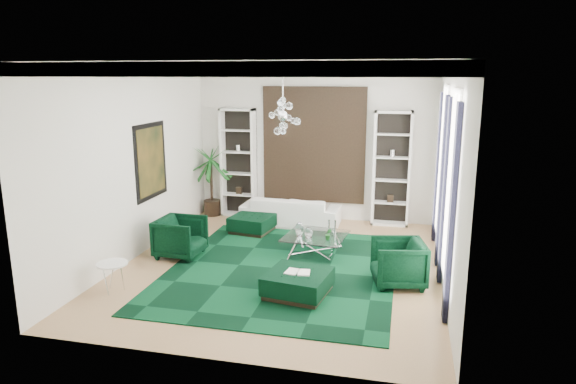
% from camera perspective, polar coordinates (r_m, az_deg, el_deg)
% --- Properties ---
extents(floor, '(6.00, 7.00, 0.02)m').
position_cam_1_polar(floor, '(10.12, -0.75, -8.18)').
color(floor, tan).
rests_on(floor, ground).
extents(ceiling, '(6.00, 7.00, 0.02)m').
position_cam_1_polar(ceiling, '(9.44, -0.82, 13.99)').
color(ceiling, white).
rests_on(ceiling, ground).
extents(wall_back, '(6.00, 0.02, 3.80)m').
position_cam_1_polar(wall_back, '(12.99, 2.92, 5.25)').
color(wall_back, silver).
rests_on(wall_back, ground).
extents(wall_front, '(6.00, 0.02, 3.80)m').
position_cam_1_polar(wall_front, '(6.34, -8.39, -3.15)').
color(wall_front, silver).
rests_on(wall_front, ground).
extents(wall_left, '(0.02, 7.00, 3.80)m').
position_cam_1_polar(wall_left, '(10.72, -16.64, 3.07)').
color(wall_left, silver).
rests_on(wall_left, ground).
extents(wall_right, '(0.02, 7.00, 3.80)m').
position_cam_1_polar(wall_right, '(9.36, 17.41, 1.64)').
color(wall_right, silver).
rests_on(wall_right, ground).
extents(crown_molding, '(6.00, 7.00, 0.18)m').
position_cam_1_polar(crown_molding, '(9.44, -0.82, 13.32)').
color(crown_molding, white).
rests_on(crown_molding, ceiling).
extents(ceiling_medallion, '(0.90, 0.90, 0.05)m').
position_cam_1_polar(ceiling_medallion, '(9.73, -0.39, 13.72)').
color(ceiling_medallion, white).
rests_on(ceiling_medallion, ceiling).
extents(tapestry, '(2.50, 0.06, 2.80)m').
position_cam_1_polar(tapestry, '(12.95, 2.88, 5.23)').
color(tapestry, black).
rests_on(tapestry, wall_back).
extents(shelving_left, '(0.90, 0.38, 2.80)m').
position_cam_1_polar(shelving_left, '(13.36, -5.53, 3.25)').
color(shelving_left, white).
rests_on(shelving_left, floor).
extents(shelving_right, '(0.90, 0.38, 2.80)m').
position_cam_1_polar(shelving_right, '(12.68, 11.45, 2.53)').
color(shelving_right, white).
rests_on(shelving_right, floor).
extents(painting, '(0.04, 1.30, 1.60)m').
position_cam_1_polar(painting, '(11.22, -14.95, 3.34)').
color(painting, black).
rests_on(painting, wall_left).
extents(window_near, '(0.03, 1.10, 2.90)m').
position_cam_1_polar(window_near, '(8.48, 17.70, 0.49)').
color(window_near, white).
rests_on(window_near, wall_right).
extents(curtain_near_a, '(0.07, 0.30, 3.25)m').
position_cam_1_polar(curtain_near_a, '(7.78, 17.74, -2.51)').
color(curtain_near_a, black).
rests_on(curtain_near_a, floor).
extents(curtain_near_b, '(0.07, 0.30, 3.25)m').
position_cam_1_polar(curtain_near_b, '(9.29, 17.02, 0.01)').
color(curtain_near_b, black).
rests_on(curtain_near_b, floor).
extents(window_far, '(0.03, 1.10, 2.90)m').
position_cam_1_polar(window_far, '(10.83, 16.76, 3.16)').
color(window_far, white).
rests_on(window_far, wall_right).
extents(curtain_far_a, '(0.07, 0.30, 3.25)m').
position_cam_1_polar(curtain_far_a, '(10.11, 16.73, 1.05)').
color(curtain_far_a, black).
rests_on(curtain_far_a, floor).
extents(curtain_far_b, '(0.07, 0.30, 3.25)m').
position_cam_1_polar(curtain_far_b, '(11.64, 16.29, 2.60)').
color(curtain_far_b, black).
rests_on(curtain_far_b, floor).
extents(rug, '(4.20, 5.00, 0.02)m').
position_cam_1_polar(rug, '(9.90, -0.64, -8.56)').
color(rug, black).
rests_on(rug, floor).
extents(sofa, '(2.42, 0.99, 0.70)m').
position_cam_1_polar(sofa, '(12.66, 0.31, -2.10)').
color(sofa, white).
rests_on(sofa, floor).
extents(armchair_left, '(0.93, 0.91, 0.81)m').
position_cam_1_polar(armchair_left, '(10.70, -11.86, -4.92)').
color(armchair_left, black).
rests_on(armchair_left, floor).
extents(armchair_right, '(1.06, 1.04, 0.81)m').
position_cam_1_polar(armchair_right, '(9.30, 12.15, -7.70)').
color(armchair_right, black).
rests_on(armchair_right, floor).
extents(coffee_table, '(1.32, 1.32, 0.41)m').
position_cam_1_polar(coffee_table, '(10.65, 3.08, -5.87)').
color(coffee_table, white).
rests_on(coffee_table, floor).
extents(ottoman_side, '(1.03, 1.03, 0.40)m').
position_cam_1_polar(ottoman_side, '(12.12, -4.00, -3.56)').
color(ottoman_side, black).
rests_on(ottoman_side, floor).
extents(ottoman_front, '(1.14, 1.14, 0.40)m').
position_cam_1_polar(ottoman_front, '(8.77, 1.11, -10.15)').
color(ottoman_front, black).
rests_on(ottoman_front, floor).
extents(book, '(0.42, 0.28, 0.03)m').
position_cam_1_polar(book, '(8.69, 1.12, -8.85)').
color(book, white).
rests_on(book, ottoman_front).
extents(side_table, '(0.60, 0.60, 0.50)m').
position_cam_1_polar(side_table, '(9.37, -18.85, -8.99)').
color(side_table, white).
rests_on(side_table, floor).
extents(palm, '(1.50, 1.50, 2.40)m').
position_cam_1_polar(palm, '(13.48, -8.55, 2.39)').
color(palm, '#19591E').
rests_on(palm, floor).
extents(chandelier, '(1.00, 1.00, 0.72)m').
position_cam_1_polar(chandelier, '(10.02, -0.57, 8.44)').
color(chandelier, white).
rests_on(chandelier, ceiling).
extents(table_plant, '(0.15, 0.13, 0.24)m').
position_cam_1_polar(table_plant, '(10.27, 4.51, -4.70)').
color(table_plant, '#19591E').
rests_on(table_plant, coffee_table).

